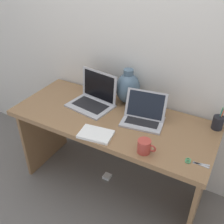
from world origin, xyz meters
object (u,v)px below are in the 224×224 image
at_px(scissors, 193,162).
at_px(laptop_left, 94,96).
at_px(green_vase, 128,88).
at_px(power_brick, 107,176).
at_px(laptop_right, 144,114).
at_px(pen_cup, 218,122).
at_px(notebook_stack, 96,134).
at_px(coffee_mug, 144,146).

bearing_deg(scissors, laptop_left, 161.86).
distance_m(green_vase, power_brick, 0.90).
height_order(laptop_right, pen_cup, laptop_right).
bearing_deg(laptop_left, notebook_stack, -56.72).
bearing_deg(laptop_right, coffee_mug, -66.29).
bearing_deg(power_brick, scissors, -17.21).
relative_size(laptop_left, scissors, 2.60).
distance_m(notebook_stack, power_brick, 0.80).
height_order(notebook_stack, coffee_mug, coffee_mug).
xyz_separation_m(pen_cup, power_brick, (-0.81, -0.20, -0.79)).
bearing_deg(laptop_left, laptop_right, -2.88).
bearing_deg(laptop_left, pen_cup, 8.35).
distance_m(green_vase, notebook_stack, 0.53).
relative_size(notebook_stack, coffee_mug, 1.85).
relative_size(laptop_right, scissors, 2.28).
height_order(laptop_left, pen_cup, laptop_left).
distance_m(laptop_left, power_brick, 0.82).
xyz_separation_m(green_vase, coffee_mug, (0.37, -0.51, -0.09)).
relative_size(green_vase, pen_cup, 1.58).
xyz_separation_m(laptop_left, coffee_mug, (0.60, -0.35, -0.03)).
bearing_deg(laptop_right, laptop_left, 177.12).
bearing_deg(laptop_right, scissors, -31.39).
bearing_deg(pen_cup, green_vase, 178.21).
xyz_separation_m(green_vase, scissors, (0.67, -0.46, -0.13)).
xyz_separation_m(laptop_right, power_brick, (-0.30, -0.04, -0.79)).
distance_m(laptop_right, coffee_mug, 0.36).
height_order(scissors, power_brick, scissors).
relative_size(laptop_left, green_vase, 1.30).
relative_size(green_vase, scissors, 2.00).
bearing_deg(laptop_left, power_brick, -22.75).
distance_m(notebook_stack, scissors, 0.67).
bearing_deg(scissors, pen_cup, 82.06).
bearing_deg(green_vase, notebook_stack, -89.05).
bearing_deg(coffee_mug, laptop_right, 113.71).
distance_m(laptop_right, notebook_stack, 0.40).
distance_m(laptop_left, laptop_right, 0.45).
height_order(pen_cup, scissors, pen_cup).
distance_m(laptop_left, scissors, 0.95).
height_order(green_vase, coffee_mug, green_vase).
xyz_separation_m(laptop_left, power_brick, (0.15, -0.06, -0.80)).
distance_m(coffee_mug, power_brick, 0.94).
xyz_separation_m(laptop_right, coffee_mug, (0.14, -0.33, -0.01)).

